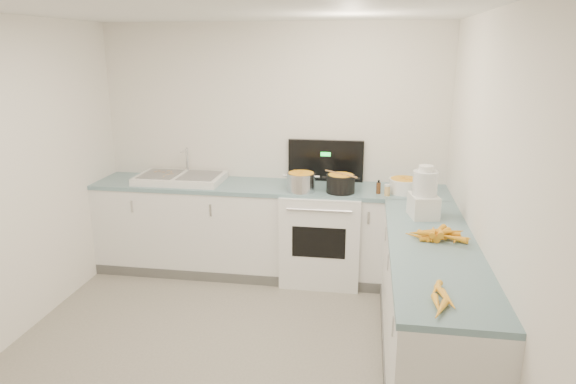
# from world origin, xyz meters

# --- Properties ---
(floor) EXTENTS (3.50, 4.00, 0.00)m
(floor) POSITION_xyz_m (0.00, 0.00, 0.00)
(floor) COLOR gray
(floor) RESTS_ON ground
(ceiling) EXTENTS (3.50, 4.00, 0.00)m
(ceiling) POSITION_xyz_m (0.00, 0.00, 2.50)
(ceiling) COLOR white
(ceiling) RESTS_ON ground
(wall_back) EXTENTS (3.50, 0.00, 2.50)m
(wall_back) POSITION_xyz_m (0.00, 2.00, 1.25)
(wall_back) COLOR white
(wall_back) RESTS_ON ground
(wall_right) EXTENTS (0.00, 4.00, 2.50)m
(wall_right) POSITION_xyz_m (1.75, 0.00, 1.25)
(wall_right) COLOR white
(wall_right) RESTS_ON ground
(counter_back) EXTENTS (3.50, 0.62, 0.94)m
(counter_back) POSITION_xyz_m (0.00, 1.70, 0.47)
(counter_back) COLOR white
(counter_back) RESTS_ON ground
(counter_right) EXTENTS (0.62, 2.20, 0.94)m
(counter_right) POSITION_xyz_m (1.45, 0.30, 0.47)
(counter_right) COLOR white
(counter_right) RESTS_ON ground
(stove) EXTENTS (0.76, 0.65, 1.36)m
(stove) POSITION_xyz_m (0.55, 1.69, 0.47)
(stove) COLOR white
(stove) RESTS_ON ground
(sink) EXTENTS (0.86, 0.52, 0.31)m
(sink) POSITION_xyz_m (-0.90, 1.70, 0.98)
(sink) COLOR white
(sink) RESTS_ON counter_back
(steel_pot) EXTENTS (0.34, 0.34, 0.20)m
(steel_pot) POSITION_xyz_m (0.36, 1.53, 1.02)
(steel_pot) COLOR silver
(steel_pot) RESTS_ON stove
(black_pot) EXTENTS (0.30, 0.30, 0.19)m
(black_pot) POSITION_xyz_m (0.73, 1.55, 1.01)
(black_pot) COLOR black
(black_pot) RESTS_ON stove
(wooden_spoon) EXTENTS (0.31, 0.25, 0.02)m
(wooden_spoon) POSITION_xyz_m (0.73, 1.55, 1.12)
(wooden_spoon) COLOR #AD7A47
(wooden_spoon) RESTS_ON black_pot
(mixing_bowl) EXTENTS (0.37, 0.37, 0.13)m
(mixing_bowl) POSITION_xyz_m (1.32, 1.64, 1.01)
(mixing_bowl) COLOR white
(mixing_bowl) RESTS_ON counter_back
(extract_bottle) EXTENTS (0.04, 0.04, 0.10)m
(extract_bottle) POSITION_xyz_m (1.08, 1.56, 0.99)
(extract_bottle) COLOR #593319
(extract_bottle) RESTS_ON counter_back
(spice_jar) EXTENTS (0.05, 0.05, 0.09)m
(spice_jar) POSITION_xyz_m (1.16, 1.51, 0.99)
(spice_jar) COLOR #E5B266
(spice_jar) RESTS_ON counter_back
(food_processor) EXTENTS (0.25, 0.29, 0.42)m
(food_processor) POSITION_xyz_m (1.43, 0.93, 1.12)
(food_processor) COLOR white
(food_processor) RESTS_ON counter_right
(carrot_pile) EXTENTS (0.46, 0.32, 0.09)m
(carrot_pile) POSITION_xyz_m (1.49, 0.42, 0.98)
(carrot_pile) COLOR #F7A11E
(carrot_pile) RESTS_ON counter_right
(peeled_carrots) EXTENTS (0.15, 0.43, 0.04)m
(peeled_carrots) POSITION_xyz_m (1.38, -0.54, 0.96)
(peeled_carrots) COLOR #FFAA26
(peeled_carrots) RESTS_ON counter_right
(peelings) EXTENTS (0.24, 0.28, 0.01)m
(peelings) POSITION_xyz_m (-1.09, 1.74, 1.02)
(peelings) COLOR tan
(peelings) RESTS_ON sink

